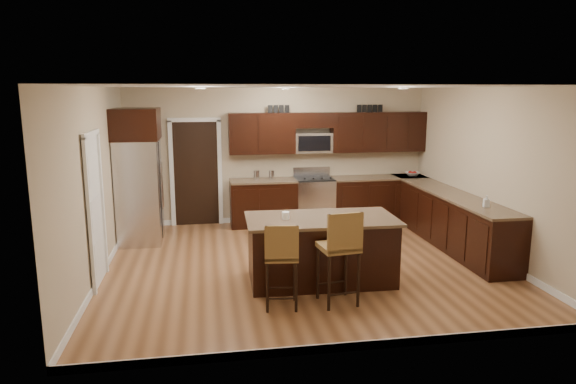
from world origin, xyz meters
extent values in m
plane|color=brown|center=(0.00, 0.00, 0.00)|extent=(6.00, 6.00, 0.00)
plane|color=silver|center=(0.00, 0.00, 2.70)|extent=(6.00, 6.00, 0.00)
plane|color=tan|center=(0.00, 2.75, 1.35)|extent=(6.00, 0.00, 6.00)
plane|color=tan|center=(-3.00, 0.00, 1.35)|extent=(0.00, 5.50, 5.50)
plane|color=tan|center=(3.00, 0.00, 1.35)|extent=(0.00, 5.50, 5.50)
cube|color=black|center=(-0.35, 2.45, 0.44)|extent=(1.30, 0.60, 0.88)
cube|color=black|center=(2.03, 2.45, 0.44)|extent=(1.94, 0.60, 0.88)
cube|color=black|center=(2.70, 0.48, 0.44)|extent=(0.60, 3.35, 0.88)
cube|color=brown|center=(-0.35, 2.45, 0.90)|extent=(1.30, 0.63, 0.04)
cube|color=brown|center=(2.03, 2.45, 0.90)|extent=(1.94, 0.63, 0.04)
cube|color=brown|center=(2.70, 0.48, 0.90)|extent=(0.63, 3.35, 0.04)
cube|color=black|center=(-0.35, 2.58, 1.82)|extent=(1.30, 0.33, 0.80)
cube|color=black|center=(2.03, 2.58, 1.82)|extent=(1.94, 0.33, 0.80)
cube|color=black|center=(0.68, 2.58, 2.07)|extent=(0.76, 0.33, 0.30)
cube|color=silver|center=(0.68, 2.45, 0.45)|extent=(0.76, 0.64, 0.90)
cube|color=black|center=(0.68, 2.45, 0.91)|extent=(0.76, 0.60, 0.03)
cube|color=black|center=(0.68, 2.15, 0.45)|extent=(0.65, 0.01, 0.45)
cube|color=silver|center=(0.68, 2.72, 1.02)|extent=(0.76, 0.05, 0.18)
cube|color=silver|center=(0.68, 2.60, 1.62)|extent=(0.76, 0.31, 0.40)
cube|color=black|center=(-1.65, 2.73, 1.03)|extent=(0.85, 0.03, 2.06)
cube|color=white|center=(-2.98, -0.30, 1.02)|extent=(0.03, 0.80, 2.04)
cube|color=black|center=(0.09, -0.74, 0.44)|extent=(2.00, 1.04, 0.88)
cube|color=brown|center=(0.09, -0.74, 0.90)|extent=(2.10, 1.14, 0.04)
cube|color=black|center=(0.09, -0.74, 0.04)|extent=(1.92, 0.96, 0.09)
cube|color=olive|center=(-0.58, -1.52, 0.66)|extent=(0.45, 0.45, 0.06)
cube|color=olive|center=(-0.61, -1.70, 0.87)|extent=(0.41, 0.09, 0.43)
cylinder|color=black|center=(-0.76, -1.69, 0.31)|extent=(0.03, 0.03, 0.63)
cylinder|color=black|center=(-0.41, -1.69, 0.31)|extent=(0.03, 0.03, 0.63)
cylinder|color=black|center=(-0.76, -1.34, 0.31)|extent=(0.03, 0.03, 0.63)
cylinder|color=black|center=(-0.41, -1.34, 0.31)|extent=(0.03, 0.03, 0.63)
cube|color=olive|center=(0.13, -1.52, 0.73)|extent=(0.51, 0.51, 0.06)
cube|color=olive|center=(0.16, -1.72, 0.97)|extent=(0.45, 0.10, 0.49)
cylinder|color=black|center=(-0.06, -1.71, 0.35)|extent=(0.04, 0.04, 0.70)
cylinder|color=black|center=(0.33, -1.71, 0.35)|extent=(0.04, 0.04, 0.70)
cylinder|color=black|center=(-0.06, -1.32, 0.35)|extent=(0.04, 0.04, 0.70)
cylinder|color=black|center=(0.33, -1.32, 0.35)|extent=(0.04, 0.04, 0.70)
cube|color=silver|center=(-2.62, 1.68, 0.91)|extent=(0.72, 0.91, 1.82)
cube|color=black|center=(-2.26, 1.68, 0.91)|extent=(0.01, 0.02, 1.73)
cylinder|color=silver|center=(-2.23, 1.60, 1.00)|extent=(0.02, 0.02, 0.81)
cylinder|color=silver|center=(-2.23, 1.76, 1.00)|extent=(0.02, 0.02, 0.81)
cube|color=black|center=(-2.62, 1.68, 2.08)|extent=(0.78, 0.97, 0.53)
cube|color=brown|center=(0.59, 1.15, 0.01)|extent=(0.97, 0.80, 0.01)
imported|color=silver|center=(2.75, 2.45, 0.96)|extent=(0.36, 0.36, 0.08)
imported|color=#B2B2B2|center=(2.70, -0.49, 1.01)|extent=(0.10, 0.10, 0.18)
cylinder|color=silver|center=(-0.48, 2.45, 1.02)|extent=(0.12, 0.12, 0.19)
cylinder|color=silver|center=(-0.18, 2.45, 1.01)|extent=(0.11, 0.11, 0.18)
cylinder|color=white|center=(-0.41, -0.74, 0.97)|extent=(0.10, 0.10, 0.10)
camera|label=1|loc=(-1.47, -7.45, 2.64)|focal=32.00mm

